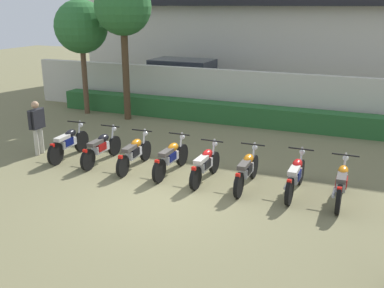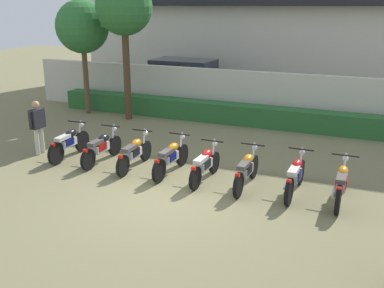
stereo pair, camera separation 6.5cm
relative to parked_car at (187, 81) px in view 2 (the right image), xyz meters
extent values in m
plane|color=olive|center=(3.71, -9.79, -0.94)|extent=(60.00, 60.00, 0.00)
cube|color=beige|center=(3.71, 5.11, 3.00)|extent=(20.62, 6.00, 7.88)
cube|color=black|center=(3.71, 1.86, 3.40)|extent=(17.32, 0.50, 0.36)
cube|color=beige|center=(3.71, -2.11, -0.01)|extent=(19.58, 0.30, 1.86)
cube|color=#28602D|center=(3.71, -2.81, -0.57)|extent=(15.67, 0.70, 0.72)
cube|color=black|center=(0.05, 0.00, -0.20)|extent=(4.52, 1.91, 1.00)
cube|color=#2D333D|center=(-0.15, 0.00, 0.63)|extent=(2.72, 1.74, 0.65)
cylinder|color=black|center=(1.64, 0.90, -0.60)|extent=(0.68, 0.23, 0.68)
cylinder|color=black|center=(1.61, -0.95, -0.60)|extent=(0.68, 0.23, 0.68)
cylinder|color=black|center=(-1.51, 0.94, -0.60)|extent=(0.68, 0.23, 0.68)
cylinder|color=black|center=(-1.54, -0.91, -0.60)|extent=(0.68, 0.23, 0.68)
cylinder|color=brown|center=(-2.79, -3.60, 0.41)|extent=(0.21, 0.21, 2.70)
sphere|color=#2D6B33|center=(-2.79, -3.60, 2.47)|extent=(2.04, 2.04, 2.04)
cylinder|color=#4C3823|center=(-0.79, -3.78, 0.78)|extent=(0.25, 0.25, 3.43)
sphere|color=#2D6B33|center=(-0.79, -3.78, 3.21)|extent=(2.06, 2.06, 2.06)
cylinder|color=black|center=(-0.03, -7.73, -0.62)|extent=(0.12, 0.63, 0.63)
cylinder|color=black|center=(0.02, -8.97, -0.62)|extent=(0.12, 0.63, 0.63)
cube|color=silver|center=(0.00, -8.40, -0.47)|extent=(0.23, 0.61, 0.22)
ellipsoid|color=black|center=(-0.01, -8.23, -0.24)|extent=(0.24, 0.45, 0.22)
cube|color=beige|center=(0.01, -8.63, -0.26)|extent=(0.22, 0.53, 0.10)
cube|color=red|center=(0.03, -9.07, -0.34)|extent=(0.10, 0.08, 0.08)
cylinder|color=silver|center=(-0.03, -7.82, -0.30)|extent=(0.06, 0.23, 0.65)
cylinder|color=black|center=(-0.03, -7.91, 0.02)|extent=(0.60, 0.06, 0.04)
sphere|color=silver|center=(-0.03, -7.71, -0.12)|extent=(0.14, 0.14, 0.14)
cylinder|color=silver|center=(-0.11, -8.66, -0.60)|extent=(0.09, 0.55, 0.07)
cube|color=navy|center=(0.00, -8.45, -0.42)|extent=(0.26, 0.37, 0.20)
cylinder|color=black|center=(1.07, -7.65, -0.65)|extent=(0.10, 0.58, 0.58)
cylinder|color=black|center=(1.08, -8.98, -0.65)|extent=(0.10, 0.58, 0.58)
cube|color=silver|center=(1.08, -8.37, -0.50)|extent=(0.21, 0.60, 0.22)
ellipsoid|color=black|center=(1.08, -8.20, -0.27)|extent=(0.23, 0.44, 0.22)
cube|color=#4C4742|center=(1.08, -8.60, -0.29)|extent=(0.21, 0.52, 0.10)
cube|color=red|center=(1.09, -9.08, -0.37)|extent=(0.10, 0.08, 0.08)
cylinder|color=silver|center=(1.07, -7.74, -0.33)|extent=(0.05, 0.23, 0.65)
cylinder|color=black|center=(1.07, -7.83, -0.01)|extent=(0.60, 0.04, 0.04)
sphere|color=silver|center=(1.07, -7.63, -0.15)|extent=(0.14, 0.14, 0.14)
cylinder|color=silver|center=(0.96, -8.62, -0.63)|extent=(0.08, 0.55, 0.07)
cube|color=#A51414|center=(1.08, -8.42, -0.45)|extent=(0.24, 0.36, 0.20)
cylinder|color=black|center=(2.11, -7.69, -0.65)|extent=(0.12, 0.57, 0.57)
cylinder|color=black|center=(2.17, -9.02, -0.65)|extent=(0.12, 0.57, 0.57)
cube|color=silver|center=(2.15, -8.40, -0.50)|extent=(0.23, 0.61, 0.22)
ellipsoid|color=orange|center=(2.14, -8.23, -0.27)|extent=(0.24, 0.45, 0.22)
cube|color=#4C4742|center=(2.16, -8.63, -0.29)|extent=(0.22, 0.53, 0.10)
cube|color=red|center=(2.18, -9.12, -0.37)|extent=(0.10, 0.08, 0.08)
cylinder|color=silver|center=(2.12, -7.78, -0.33)|extent=(0.06, 0.23, 0.65)
cylinder|color=black|center=(2.12, -7.87, -0.01)|extent=(0.60, 0.06, 0.04)
sphere|color=silver|center=(2.11, -7.67, -0.15)|extent=(0.14, 0.14, 0.14)
cylinder|color=silver|center=(2.04, -8.66, -0.63)|extent=(0.10, 0.55, 0.07)
cube|color=black|center=(2.15, -8.45, -0.45)|extent=(0.26, 0.37, 0.20)
cylinder|color=black|center=(3.23, -7.66, -0.64)|extent=(0.10, 0.60, 0.60)
cylinder|color=black|center=(3.20, -8.99, -0.64)|extent=(0.10, 0.60, 0.60)
cube|color=silver|center=(3.22, -8.37, -0.49)|extent=(0.21, 0.60, 0.22)
ellipsoid|color=orange|center=(3.22, -8.20, -0.26)|extent=(0.23, 0.44, 0.22)
cube|color=#4C4742|center=(3.21, -8.60, -0.28)|extent=(0.21, 0.52, 0.10)
cube|color=red|center=(3.20, -9.09, -0.36)|extent=(0.10, 0.08, 0.08)
cylinder|color=silver|center=(3.23, -7.75, -0.32)|extent=(0.05, 0.23, 0.65)
cylinder|color=black|center=(3.23, -7.84, 0.00)|extent=(0.60, 0.05, 0.04)
sphere|color=silver|center=(3.23, -7.64, -0.14)|extent=(0.14, 0.14, 0.14)
cylinder|color=silver|center=(3.09, -8.62, -0.62)|extent=(0.08, 0.55, 0.07)
cube|color=navy|center=(3.21, -8.42, -0.44)|extent=(0.25, 0.37, 0.20)
cylinder|color=black|center=(4.23, -7.84, -0.65)|extent=(0.10, 0.57, 0.57)
cylinder|color=black|center=(4.20, -9.06, -0.65)|extent=(0.10, 0.57, 0.57)
cube|color=silver|center=(4.21, -8.50, -0.50)|extent=(0.21, 0.60, 0.22)
ellipsoid|color=red|center=(4.22, -8.33, -0.27)|extent=(0.23, 0.45, 0.22)
cube|color=beige|center=(4.21, -8.73, -0.29)|extent=(0.21, 0.52, 0.10)
cube|color=red|center=(4.20, -9.16, -0.37)|extent=(0.10, 0.08, 0.08)
cylinder|color=silver|center=(4.23, -7.93, -0.33)|extent=(0.06, 0.23, 0.65)
cylinder|color=black|center=(4.23, -8.02, -0.01)|extent=(0.60, 0.05, 0.04)
sphere|color=silver|center=(4.23, -7.82, -0.15)|extent=(0.14, 0.14, 0.14)
cylinder|color=silver|center=(4.09, -8.75, -0.63)|extent=(0.08, 0.55, 0.07)
cube|color=black|center=(4.21, -8.55, -0.45)|extent=(0.25, 0.37, 0.20)
cylinder|color=black|center=(5.27, -7.78, -0.64)|extent=(0.09, 0.59, 0.59)
cylinder|color=black|center=(5.28, -9.10, -0.64)|extent=(0.09, 0.59, 0.59)
cube|color=silver|center=(5.28, -8.49, -0.49)|extent=(0.20, 0.60, 0.22)
ellipsoid|color=orange|center=(5.28, -8.32, -0.26)|extent=(0.22, 0.44, 0.22)
cube|color=#4C4742|center=(5.28, -8.72, -0.28)|extent=(0.20, 0.52, 0.10)
cube|color=red|center=(5.28, -9.20, -0.36)|extent=(0.10, 0.08, 0.08)
cylinder|color=silver|center=(5.27, -7.87, -0.32)|extent=(0.05, 0.23, 0.65)
cylinder|color=black|center=(5.27, -7.96, 0.00)|extent=(0.60, 0.04, 0.04)
sphere|color=silver|center=(5.27, -7.76, -0.14)|extent=(0.14, 0.14, 0.14)
cylinder|color=silver|center=(5.16, -8.74, -0.62)|extent=(0.07, 0.55, 0.07)
cube|color=black|center=(5.28, -8.54, -0.44)|extent=(0.24, 0.36, 0.20)
cylinder|color=black|center=(6.44, -7.72, -0.63)|extent=(0.10, 0.62, 0.62)
cylinder|color=black|center=(6.42, -9.04, -0.63)|extent=(0.10, 0.62, 0.62)
cube|color=silver|center=(6.43, -8.43, -0.48)|extent=(0.21, 0.60, 0.22)
ellipsoid|color=red|center=(6.43, -8.26, -0.25)|extent=(0.23, 0.44, 0.22)
cube|color=beige|center=(6.42, -8.66, -0.27)|extent=(0.21, 0.52, 0.10)
cube|color=red|center=(6.42, -9.14, -0.35)|extent=(0.10, 0.08, 0.08)
cylinder|color=silver|center=(6.44, -7.81, -0.31)|extent=(0.05, 0.23, 0.65)
cylinder|color=black|center=(6.43, -7.90, 0.01)|extent=(0.60, 0.04, 0.04)
sphere|color=silver|center=(6.44, -7.70, -0.13)|extent=(0.14, 0.14, 0.14)
cylinder|color=silver|center=(6.30, -8.68, -0.61)|extent=(0.08, 0.55, 0.07)
cube|color=navy|center=(6.43, -8.48, -0.43)|extent=(0.25, 0.36, 0.20)
cylinder|color=black|center=(7.45, -7.81, -0.62)|extent=(0.09, 0.64, 0.64)
cylinder|color=black|center=(7.45, -9.08, -0.62)|extent=(0.09, 0.64, 0.64)
cube|color=silver|center=(7.45, -8.50, -0.47)|extent=(0.20, 0.60, 0.22)
ellipsoid|color=orange|center=(7.45, -8.33, -0.24)|extent=(0.22, 0.44, 0.22)
cube|color=#4C4742|center=(7.45, -8.73, -0.26)|extent=(0.20, 0.52, 0.10)
cube|color=red|center=(7.45, -9.18, -0.34)|extent=(0.10, 0.08, 0.08)
cylinder|color=silver|center=(7.45, -7.90, -0.30)|extent=(0.05, 0.23, 0.65)
cylinder|color=black|center=(7.45, -7.99, 0.02)|extent=(0.60, 0.04, 0.04)
sphere|color=silver|center=(7.44, -7.79, -0.12)|extent=(0.14, 0.14, 0.14)
cylinder|color=silver|center=(7.33, -8.75, -0.60)|extent=(0.07, 0.55, 0.07)
cube|color=#A51414|center=(7.45, -8.55, -0.42)|extent=(0.24, 0.36, 0.20)
cylinder|color=beige|center=(-1.04, -8.31, -0.54)|extent=(0.13, 0.13, 0.79)
cylinder|color=beige|center=(-1.04, -8.51, -0.54)|extent=(0.13, 0.13, 0.79)
cube|color=#232328|center=(-1.04, -8.41, 0.13)|extent=(0.22, 0.46, 0.56)
cylinder|color=#232328|center=(-1.04, -8.13, 0.14)|extent=(0.09, 0.09, 0.53)
cylinder|color=#232328|center=(-1.04, -8.69, 0.14)|extent=(0.09, 0.09, 0.53)
sphere|color=tan|center=(-1.04, -8.41, 0.54)|extent=(0.21, 0.21, 0.21)
camera|label=1|loc=(7.89, -18.08, 3.29)|focal=41.37mm
camera|label=2|loc=(7.95, -18.06, 3.29)|focal=41.37mm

